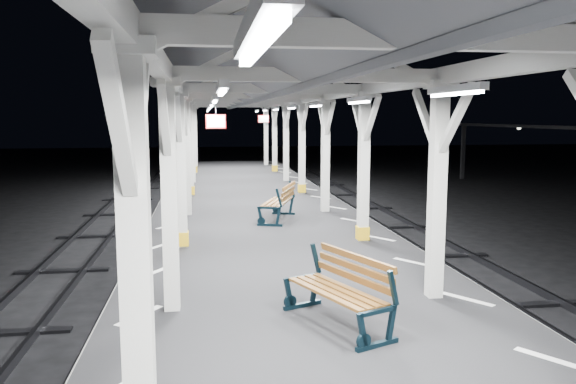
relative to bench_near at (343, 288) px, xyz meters
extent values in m
plane|color=black|center=(-0.31, 2.93, -1.51)|extent=(120.00, 120.00, 0.00)
cube|color=black|center=(-0.31, 2.93, -1.01)|extent=(6.00, 50.00, 1.00)
cube|color=silver|center=(-2.76, 2.93, -0.50)|extent=(1.00, 48.00, 0.01)
cube|color=silver|center=(2.14, 2.93, -0.50)|extent=(1.00, 48.00, 0.01)
cube|color=#2D2D33|center=(-4.76, 2.93, -1.43)|extent=(0.08, 60.00, 0.16)
cube|color=black|center=(-5.31, 2.93, -1.48)|extent=(2.20, 0.22, 0.06)
cube|color=#2D2D33|center=(4.14, 2.93, -1.43)|extent=(0.08, 60.00, 0.16)
cube|color=#2D2D33|center=(5.24, 2.93, -1.43)|extent=(0.08, 60.00, 0.16)
cube|color=black|center=(4.69, 2.93, -1.48)|extent=(2.20, 0.22, 0.06)
cube|color=silver|center=(-2.31, -3.07, 1.09)|extent=(0.22, 0.22, 3.20)
cube|color=silver|center=(-2.31, -3.07, 2.75)|extent=(0.40, 0.40, 0.12)
cube|color=silver|center=(-2.31, -2.52, 2.24)|extent=(0.10, 0.99, 0.99)
cube|color=silver|center=(-2.31, -3.62, 2.24)|extent=(0.10, 0.99, 0.99)
cube|color=silver|center=(-2.31, 0.93, 1.09)|extent=(0.22, 0.22, 3.20)
cube|color=silver|center=(-2.31, 0.93, 2.75)|extent=(0.40, 0.40, 0.12)
cube|color=silver|center=(-2.31, 1.48, 2.24)|extent=(0.10, 0.99, 0.99)
cube|color=silver|center=(-2.31, 0.38, 2.24)|extent=(0.10, 0.99, 0.99)
cube|color=silver|center=(-2.31, 4.93, 1.09)|extent=(0.22, 0.22, 3.20)
cube|color=silver|center=(-2.31, 4.93, 2.75)|extent=(0.40, 0.40, 0.12)
cube|color=gold|center=(-2.31, 4.93, -0.33)|extent=(0.26, 0.26, 0.30)
cube|color=silver|center=(-2.31, 5.48, 2.24)|extent=(0.10, 0.99, 0.99)
cube|color=silver|center=(-2.31, 4.38, 2.24)|extent=(0.10, 0.99, 0.99)
cube|color=silver|center=(-2.31, 8.93, 1.09)|extent=(0.22, 0.22, 3.20)
cube|color=silver|center=(-2.31, 8.93, 2.75)|extent=(0.40, 0.40, 0.12)
cube|color=silver|center=(-2.31, 9.48, 2.24)|extent=(0.10, 0.99, 0.99)
cube|color=silver|center=(-2.31, 8.38, 2.24)|extent=(0.10, 0.99, 0.99)
cube|color=silver|center=(-2.31, 12.93, 1.09)|extent=(0.22, 0.22, 3.20)
cube|color=silver|center=(-2.31, 12.93, 2.75)|extent=(0.40, 0.40, 0.12)
cube|color=gold|center=(-2.31, 12.93, -0.33)|extent=(0.26, 0.26, 0.30)
cube|color=silver|center=(-2.31, 13.48, 2.24)|extent=(0.10, 0.99, 0.99)
cube|color=silver|center=(-2.31, 12.38, 2.24)|extent=(0.10, 0.99, 0.99)
cube|color=silver|center=(-2.31, 16.93, 1.09)|extent=(0.22, 0.22, 3.20)
cube|color=silver|center=(-2.31, 16.93, 2.75)|extent=(0.40, 0.40, 0.12)
cube|color=silver|center=(-2.31, 17.48, 2.24)|extent=(0.10, 0.99, 0.99)
cube|color=silver|center=(-2.31, 16.38, 2.24)|extent=(0.10, 0.99, 0.99)
cube|color=silver|center=(-2.31, 20.93, 1.09)|extent=(0.22, 0.22, 3.20)
cube|color=silver|center=(-2.31, 20.93, 2.75)|extent=(0.40, 0.40, 0.12)
cube|color=gold|center=(-2.31, 20.93, -0.33)|extent=(0.26, 0.26, 0.30)
cube|color=silver|center=(-2.31, 21.48, 2.24)|extent=(0.10, 0.99, 0.99)
cube|color=silver|center=(-2.31, 20.38, 2.24)|extent=(0.10, 0.99, 0.99)
cube|color=silver|center=(-2.31, 24.93, 1.09)|extent=(0.22, 0.22, 3.20)
cube|color=silver|center=(-2.31, 24.93, 2.75)|extent=(0.40, 0.40, 0.12)
cube|color=silver|center=(-2.31, 25.48, 2.24)|extent=(0.10, 0.99, 0.99)
cube|color=silver|center=(-2.31, 24.38, 2.24)|extent=(0.10, 0.99, 0.99)
cube|color=silver|center=(1.69, 0.93, 1.09)|extent=(0.22, 0.22, 3.20)
cube|color=silver|center=(1.69, 0.93, 2.75)|extent=(0.40, 0.40, 0.12)
cube|color=silver|center=(1.69, 1.48, 2.24)|extent=(0.10, 0.99, 0.99)
cube|color=silver|center=(1.69, 0.38, 2.24)|extent=(0.10, 0.99, 0.99)
cube|color=silver|center=(1.69, 4.93, 1.09)|extent=(0.22, 0.22, 3.20)
cube|color=silver|center=(1.69, 4.93, 2.75)|extent=(0.40, 0.40, 0.12)
cube|color=gold|center=(1.69, 4.93, -0.33)|extent=(0.26, 0.26, 0.30)
cube|color=silver|center=(1.69, 5.48, 2.24)|extent=(0.10, 0.99, 0.99)
cube|color=silver|center=(1.69, 4.38, 2.24)|extent=(0.10, 0.99, 0.99)
cube|color=silver|center=(1.69, 8.93, 1.09)|extent=(0.22, 0.22, 3.20)
cube|color=silver|center=(1.69, 8.93, 2.75)|extent=(0.40, 0.40, 0.12)
cube|color=silver|center=(1.69, 9.48, 2.24)|extent=(0.10, 0.99, 0.99)
cube|color=silver|center=(1.69, 8.38, 2.24)|extent=(0.10, 0.99, 0.99)
cube|color=silver|center=(1.69, 12.93, 1.09)|extent=(0.22, 0.22, 3.20)
cube|color=silver|center=(1.69, 12.93, 2.75)|extent=(0.40, 0.40, 0.12)
cube|color=gold|center=(1.69, 12.93, -0.33)|extent=(0.26, 0.26, 0.30)
cube|color=silver|center=(1.69, 13.48, 2.24)|extent=(0.10, 0.99, 0.99)
cube|color=silver|center=(1.69, 12.38, 2.24)|extent=(0.10, 0.99, 0.99)
cube|color=silver|center=(1.69, 16.93, 1.09)|extent=(0.22, 0.22, 3.20)
cube|color=silver|center=(1.69, 16.93, 2.75)|extent=(0.40, 0.40, 0.12)
cube|color=silver|center=(1.69, 17.48, 2.24)|extent=(0.10, 0.99, 0.99)
cube|color=silver|center=(1.69, 16.38, 2.24)|extent=(0.10, 0.99, 0.99)
cube|color=silver|center=(1.69, 20.93, 1.09)|extent=(0.22, 0.22, 3.20)
cube|color=silver|center=(1.69, 20.93, 2.75)|extent=(0.40, 0.40, 0.12)
cube|color=gold|center=(1.69, 20.93, -0.33)|extent=(0.26, 0.26, 0.30)
cube|color=silver|center=(1.69, 21.48, 2.24)|extent=(0.10, 0.99, 0.99)
cube|color=silver|center=(1.69, 20.38, 2.24)|extent=(0.10, 0.99, 0.99)
cube|color=silver|center=(1.69, 24.93, 1.09)|extent=(0.22, 0.22, 3.20)
cube|color=silver|center=(1.69, 24.93, 2.75)|extent=(0.40, 0.40, 0.12)
cube|color=silver|center=(1.69, 25.48, 2.24)|extent=(0.10, 0.99, 0.99)
cube|color=silver|center=(1.69, 24.38, 2.24)|extent=(0.10, 0.99, 0.99)
cube|color=silver|center=(-2.31, 2.93, 2.87)|extent=(0.18, 48.00, 0.24)
cube|color=silver|center=(1.69, 2.93, 2.87)|extent=(0.18, 48.00, 0.24)
cube|color=silver|center=(-0.31, -3.07, 2.87)|extent=(4.20, 0.14, 0.20)
cube|color=silver|center=(-0.31, 0.93, 2.87)|extent=(4.20, 0.14, 0.20)
cube|color=silver|center=(-0.31, 4.93, 2.87)|extent=(4.20, 0.14, 0.20)
cube|color=silver|center=(-0.31, 8.93, 2.87)|extent=(4.20, 0.14, 0.20)
cube|color=silver|center=(-0.31, 12.93, 2.87)|extent=(4.20, 0.14, 0.20)
cube|color=silver|center=(-0.31, 16.93, 2.87)|extent=(4.20, 0.14, 0.20)
cube|color=silver|center=(-0.31, 20.93, 2.87)|extent=(4.20, 0.14, 0.20)
cube|color=silver|center=(-0.31, 24.93, 2.87)|extent=(4.20, 0.14, 0.20)
cube|color=silver|center=(-0.31, 2.93, 3.79)|extent=(0.16, 48.00, 0.20)
cube|color=#4D4F55|center=(-1.61, 2.93, 3.41)|extent=(2.80, 49.00, 1.45)
cube|color=#4D4F55|center=(0.99, 2.93, 3.41)|extent=(2.80, 49.00, 1.45)
cube|color=silver|center=(-1.61, -5.07, 2.59)|extent=(0.10, 1.35, 0.08)
cube|color=white|center=(-1.61, -5.07, 2.54)|extent=(0.05, 1.25, 0.05)
cube|color=silver|center=(-1.61, -1.07, 2.59)|extent=(0.10, 1.35, 0.08)
cube|color=white|center=(-1.61, -1.07, 2.54)|extent=(0.05, 1.25, 0.05)
cube|color=silver|center=(-1.61, 2.93, 2.59)|extent=(0.10, 1.35, 0.08)
cube|color=white|center=(-1.61, 2.93, 2.54)|extent=(0.05, 1.25, 0.05)
cube|color=silver|center=(-1.61, 6.93, 2.59)|extent=(0.10, 1.35, 0.08)
cube|color=white|center=(-1.61, 6.93, 2.54)|extent=(0.05, 1.25, 0.05)
cube|color=silver|center=(-1.61, 10.93, 2.59)|extent=(0.10, 1.35, 0.08)
cube|color=white|center=(-1.61, 10.93, 2.54)|extent=(0.05, 1.25, 0.05)
cube|color=silver|center=(-1.61, 14.93, 2.59)|extent=(0.10, 1.35, 0.08)
cube|color=white|center=(-1.61, 14.93, 2.54)|extent=(0.05, 1.25, 0.05)
cube|color=silver|center=(-1.61, 18.93, 2.59)|extent=(0.10, 1.35, 0.08)
cube|color=white|center=(-1.61, 18.93, 2.54)|extent=(0.05, 1.25, 0.05)
cube|color=silver|center=(-1.61, 22.93, 2.59)|extent=(0.10, 1.35, 0.08)
cube|color=white|center=(-1.61, 22.93, 2.54)|extent=(0.05, 1.25, 0.05)
cube|color=silver|center=(0.99, -1.07, 2.59)|extent=(0.10, 1.35, 0.08)
cube|color=white|center=(0.99, -1.07, 2.54)|extent=(0.05, 1.25, 0.05)
cube|color=silver|center=(0.99, 2.93, 2.59)|extent=(0.10, 1.35, 0.08)
cube|color=white|center=(0.99, 2.93, 2.54)|extent=(0.05, 1.25, 0.05)
cube|color=silver|center=(0.99, 6.93, 2.59)|extent=(0.10, 1.35, 0.08)
cube|color=white|center=(0.99, 6.93, 2.54)|extent=(0.05, 1.25, 0.05)
cube|color=silver|center=(0.99, 10.93, 2.59)|extent=(0.10, 1.35, 0.08)
cube|color=white|center=(0.99, 10.93, 2.54)|extent=(0.05, 1.25, 0.05)
cube|color=silver|center=(0.99, 14.93, 2.59)|extent=(0.10, 1.35, 0.08)
cube|color=white|center=(0.99, 14.93, 2.54)|extent=(0.05, 1.25, 0.05)
cube|color=silver|center=(0.99, 18.93, 2.59)|extent=(0.10, 1.35, 0.08)
cube|color=white|center=(0.99, 18.93, 2.54)|extent=(0.05, 1.25, 0.05)
cube|color=silver|center=(0.99, 22.93, 2.59)|extent=(0.10, 1.35, 0.08)
cube|color=white|center=(0.99, 22.93, 2.54)|extent=(0.05, 1.25, 0.05)
cylinder|color=black|center=(-1.51, 7.03, 2.51)|extent=(0.02, 0.02, 0.36)
cube|color=red|center=(-1.51, 7.03, 2.16)|extent=(0.50, 0.03, 0.35)
cube|color=white|center=(-1.51, 7.03, 2.16)|extent=(0.44, 0.04, 0.29)
cylinder|color=black|center=(0.90, 18.65, 2.51)|extent=(0.02, 0.02, 0.36)
cube|color=red|center=(0.90, 18.65, 2.16)|extent=(0.50, 0.03, 0.35)
cube|color=white|center=(0.90, 18.65, 2.16)|extent=(0.44, 0.05, 0.29)
cube|color=black|center=(13.69, 24.93, 0.14)|extent=(0.20, 0.20, 3.30)
sphere|color=silver|center=(13.69, 18.93, 1.71)|extent=(0.20, 0.20, 0.20)
sphere|color=silver|center=(13.69, 24.93, 1.71)|extent=(0.20, 0.20, 0.20)
cube|color=black|center=(0.23, -0.82, -0.48)|extent=(0.61, 0.30, 0.06)
cube|color=black|center=(0.02, -0.91, -0.26)|extent=(0.17, 0.11, 0.49)
cube|color=black|center=(0.43, -0.74, -0.26)|extent=(0.16, 0.11, 0.49)
cube|color=black|center=(0.45, -0.73, 0.20)|extent=(0.18, 0.12, 0.46)
cube|color=black|center=(-0.42, 0.74, -0.48)|extent=(0.61, 0.30, 0.06)
cube|color=black|center=(-0.63, 0.65, -0.26)|extent=(0.17, 0.11, 0.49)
cube|color=black|center=(-0.22, 0.82, -0.26)|extent=(0.16, 0.11, 0.49)
cube|color=black|center=(-0.21, 0.83, 0.20)|extent=(0.18, 0.12, 0.46)
cube|color=brown|center=(-0.29, -0.12, -0.03)|extent=(0.71, 1.52, 0.04)
cube|color=brown|center=(-0.16, -0.07, -0.03)|extent=(0.71, 1.52, 0.04)
cube|color=brown|center=(-0.03, -0.01, -0.03)|extent=(0.71, 1.52, 0.04)
cube|color=brown|center=(0.09, 0.04, -0.03)|extent=(0.71, 1.52, 0.04)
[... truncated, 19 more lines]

